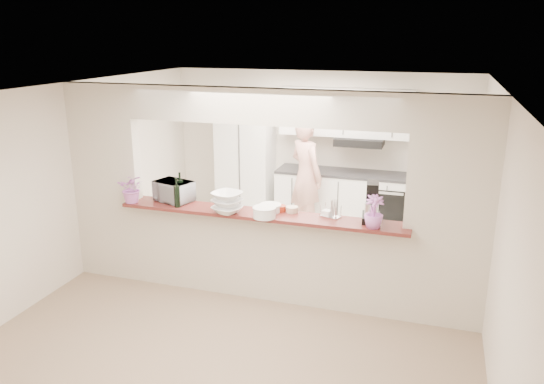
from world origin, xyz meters
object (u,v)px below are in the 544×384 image
at_px(refrigerator, 446,186).
at_px(person, 306,176).
at_px(stand_mixer, 372,203).
at_px(toaster_oven, 174,191).

bearing_deg(refrigerator, person, -170.52).
height_order(refrigerator, person, person).
relative_size(refrigerator, stand_mixer, 3.81).
bearing_deg(toaster_oven, refrigerator, 56.03).
xyz_separation_m(refrigerator, toaster_oven, (-3.20, -2.60, 0.37)).
relative_size(toaster_oven, stand_mixer, 1.02).
height_order(refrigerator, stand_mixer, refrigerator).
height_order(refrigerator, toaster_oven, refrigerator).
bearing_deg(toaster_oven, stand_mixer, 17.29).
bearing_deg(refrigerator, toaster_oven, -140.91).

